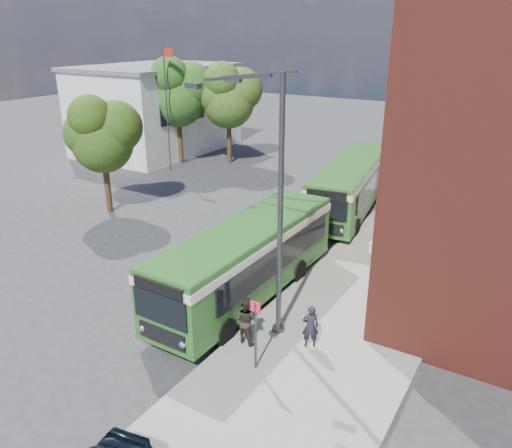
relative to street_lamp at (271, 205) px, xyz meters
The scene contains 14 objects.
ground 7.10m from the street_lamp, 157.54° to the left, with size 120.00×120.00×0.00m, color #2B2B2E.
pavement 11.27m from the street_lamp, 77.80° to the left, with size 6.00×48.00×0.15m, color gray.
kerb_line 11.12m from the street_lamp, 95.07° to the left, with size 0.12×48.00×0.01m, color beige.
white_building 30.38m from the street_lamp, 138.79° to the left, with size 9.40×13.40×7.30m.
flagpole 22.89m from the street_lamp, 139.05° to the left, with size 0.95×0.10×9.00m.
street_lamp is the anchor object (origin of this frame).
bus_stop_sign 4.02m from the street_lamp, 70.87° to the right, with size 0.35×0.08×2.52m.
bus_front 3.98m from the street_lamp, 139.55° to the left, with size 2.75×10.24×3.02m.
bus_rear 13.93m from the street_lamp, 99.46° to the left, with size 4.15×11.31×3.02m.
pedestrian_a 4.24m from the street_lamp, ahead, with size 0.56×0.37×1.54m, color black.
pedestrian_b 3.98m from the street_lamp, 101.29° to the right, with size 0.82×0.64×1.69m, color black.
tree_left 15.57m from the street_lamp, 157.31° to the left, with size 4.07×3.87×6.88m.
tree_mid 25.10m from the street_lamp, 136.37° to the left, with size 4.94×4.69×8.34m.
tree_right 24.40m from the street_lamp, 127.41° to the left, with size 4.70×4.47×7.93m.
Camera 1 is at (12.39, -15.34, 10.14)m, focal length 35.00 mm.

